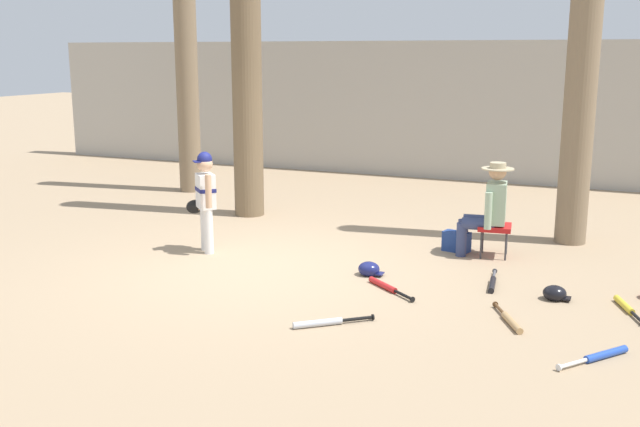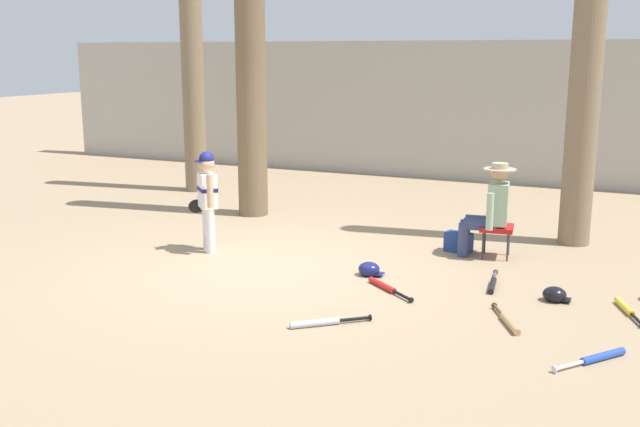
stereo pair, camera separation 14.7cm
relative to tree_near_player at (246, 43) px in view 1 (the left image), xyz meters
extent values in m
plane|color=#9E8466|center=(1.58, -2.59, -2.67)|extent=(60.00, 60.00, 0.00)
cube|color=#ADA89E|center=(1.58, 4.68, -1.29)|extent=(18.00, 0.36, 2.76)
cylinder|color=brown|center=(0.00, 0.00, 0.35)|extent=(0.46, 0.46, 6.04)
cone|color=brown|center=(0.00, 0.00, -2.67)|extent=(0.78, 0.78, 0.28)
cylinder|color=#7F6B51|center=(4.85, 0.17, 0.21)|extent=(0.41, 0.41, 5.77)
cone|color=#7F6B51|center=(4.85, 0.17, -2.67)|extent=(0.58, 0.58, 0.25)
cylinder|color=white|center=(0.63, -2.25, -2.38)|extent=(0.12, 0.12, 0.58)
cylinder|color=white|center=(0.51, -2.13, -2.38)|extent=(0.12, 0.12, 0.58)
cube|color=white|center=(0.57, -2.19, -1.87)|extent=(0.35, 0.35, 0.44)
cube|color=navy|center=(0.57, -2.19, -1.85)|extent=(0.36, 0.36, 0.05)
sphere|color=tan|center=(0.57, -2.19, -1.52)|extent=(0.20, 0.20, 0.20)
sphere|color=navy|center=(0.57, -2.19, -1.46)|extent=(0.19, 0.19, 0.19)
cube|color=navy|center=(0.51, -2.25, -1.48)|extent=(0.17, 0.17, 0.02)
cylinder|color=tan|center=(0.73, -2.37, -1.83)|extent=(0.11, 0.11, 0.42)
cylinder|color=tan|center=(0.39, -2.07, -1.95)|extent=(0.11, 0.11, 0.40)
ellipsoid|color=black|center=(0.34, -2.10, -2.11)|extent=(0.24, 0.24, 0.18)
cube|color=red|center=(4.02, -0.96, -2.29)|extent=(0.45, 0.45, 0.06)
cylinder|color=#333338|center=(3.89, -1.12, -2.48)|extent=(0.02, 0.02, 0.38)
cylinder|color=#333338|center=(3.85, -0.83, -2.48)|extent=(0.02, 0.02, 0.38)
cylinder|color=#333338|center=(4.19, -1.09, -2.48)|extent=(0.02, 0.02, 0.38)
cylinder|color=#333338|center=(4.15, -0.79, -2.48)|extent=(0.02, 0.02, 0.38)
cylinder|color=navy|center=(3.64, -1.11, -2.45)|extent=(0.13, 0.13, 0.43)
cylinder|color=navy|center=(3.61, -0.91, -2.45)|extent=(0.13, 0.13, 0.43)
cylinder|color=navy|center=(3.84, -1.08, -2.24)|extent=(0.42, 0.20, 0.15)
cylinder|color=navy|center=(3.81, -0.88, -2.24)|extent=(0.42, 0.20, 0.15)
cube|color=#99B293|center=(4.02, -0.96, -1.98)|extent=(0.28, 0.39, 0.52)
cylinder|color=#99B293|center=(3.97, -1.18, -2.04)|extent=(0.10, 0.10, 0.46)
cylinder|color=#99B293|center=(3.92, -0.75, -2.04)|extent=(0.10, 0.10, 0.46)
sphere|color=tan|center=(4.02, -0.96, -1.58)|extent=(0.22, 0.22, 0.22)
cylinder|color=tan|center=(4.02, -0.96, -1.55)|extent=(0.40, 0.40, 0.02)
cylinder|color=tan|center=(4.02, -0.96, -1.51)|extent=(0.20, 0.20, 0.09)
cube|color=navy|center=(3.53, -0.90, -2.54)|extent=(0.37, 0.25, 0.26)
cylinder|color=#7F6B51|center=(-1.99, 1.39, 0.25)|extent=(0.40, 0.40, 5.84)
cone|color=#7F6B51|center=(-1.99, 1.39, -2.67)|extent=(0.63, 0.63, 0.24)
cylinder|color=red|center=(3.14, -2.73, -2.64)|extent=(0.42, 0.35, 0.07)
cylinder|color=black|center=(3.45, -2.97, -2.64)|extent=(0.27, 0.22, 0.03)
cylinder|color=black|center=(3.58, -3.07, -2.64)|extent=(0.05, 0.05, 0.06)
cylinder|color=#2347AD|center=(5.48, -3.79, -2.64)|extent=(0.34, 0.42, 0.07)
cylinder|color=silver|center=(5.24, -4.11, -2.64)|extent=(0.22, 0.27, 0.03)
cylinder|color=silver|center=(5.14, -4.23, -2.64)|extent=(0.05, 0.05, 0.06)
cylinder|color=black|center=(4.24, -2.25, -2.64)|extent=(0.12, 0.46, 0.07)
cylinder|color=#4C4C51|center=(4.19, -1.87, -2.64)|extent=(0.07, 0.31, 0.03)
cylinder|color=#4C4C51|center=(4.17, -1.71, -2.64)|extent=(0.06, 0.02, 0.06)
cylinder|color=tan|center=(4.63, -3.35, -2.64)|extent=(0.26, 0.43, 0.07)
cylinder|color=brown|center=(4.46, -3.02, -2.64)|extent=(0.17, 0.28, 0.03)
cylinder|color=brown|center=(4.39, -2.89, -2.64)|extent=(0.06, 0.04, 0.06)
cylinder|color=yellow|center=(5.59, -2.39, -2.64)|extent=(0.22, 0.44, 0.07)
cylinder|color=black|center=(5.72, -2.74, -2.64)|extent=(0.13, 0.29, 0.03)
cylinder|color=#B7BCC6|center=(2.94, -4.08, -2.64)|extent=(0.41, 0.36, 0.07)
cylinder|color=black|center=(3.25, -3.83, -2.64)|extent=(0.26, 0.23, 0.03)
cylinder|color=black|center=(3.37, -3.73, -2.64)|extent=(0.05, 0.05, 0.06)
ellipsoid|color=black|center=(4.91, -2.40, -2.60)|extent=(0.24, 0.22, 0.17)
cube|color=black|center=(5.03, -2.40, -2.64)|extent=(0.10, 0.12, 0.02)
ellipsoid|color=navy|center=(2.84, -2.34, -2.59)|extent=(0.25, 0.23, 0.17)
cube|color=navy|center=(2.96, -2.34, -2.63)|extent=(0.10, 0.13, 0.02)
camera|label=1|loc=(5.55, -10.13, -0.13)|focal=41.49mm
camera|label=2|loc=(5.69, -10.07, -0.13)|focal=41.49mm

